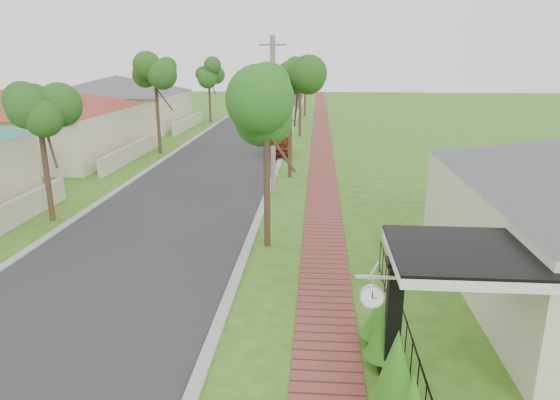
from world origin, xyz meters
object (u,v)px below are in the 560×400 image
at_px(station_clock, 372,295).
at_px(utility_pole, 273,116).
at_px(parked_car_red, 279,145).
at_px(porch_post, 393,324).
at_px(parked_car_white, 285,115).
at_px(near_tree, 266,112).

bearing_deg(station_clock, utility_pole, 102.64).
height_order(parked_car_red, utility_pole, utility_pole).
height_order(porch_post, station_clock, porch_post).
height_order(parked_car_white, station_clock, station_clock).
relative_size(porch_post, parked_car_white, 0.56).
relative_size(parked_car_red, near_tree, 0.66).
bearing_deg(utility_pole, parked_car_white, 92.50).
bearing_deg(near_tree, parked_car_red, 93.16).
distance_m(near_tree, station_clock, 8.25).
bearing_deg(near_tree, porch_post, -64.86).
distance_m(parked_car_red, near_tree, 16.80).
xyz_separation_m(parked_car_white, utility_pole, (1.12, -25.75, 2.89)).
xyz_separation_m(parked_car_red, utility_pole, (0.50, -9.57, 2.99)).
distance_m(porch_post, near_tree, 8.39).
distance_m(utility_pole, station_clock, 14.51).
bearing_deg(porch_post, near_tree, 115.14).
bearing_deg(parked_car_red, station_clock, -82.30).
height_order(porch_post, parked_car_white, porch_post).
bearing_deg(utility_pole, porch_post, -75.05).
bearing_deg(station_clock, near_tree, 110.60).
distance_m(parked_car_white, near_tree, 32.75).
relative_size(porch_post, utility_pole, 0.35).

